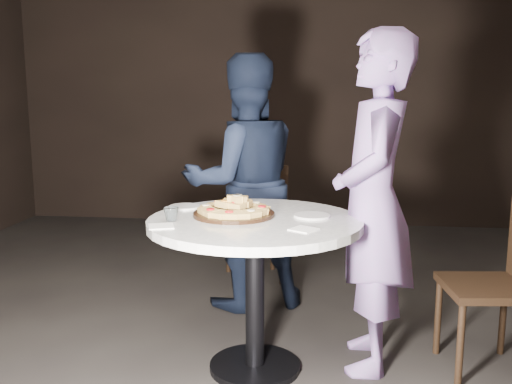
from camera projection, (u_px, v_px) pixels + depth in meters
floor at (236, 366)px, 3.10m from camera, size 7.00×7.00×0.00m
table at (255, 248)px, 2.95m from camera, size 1.35×1.35×0.83m
serving_board at (234, 214)px, 2.99m from camera, size 0.48×0.48×0.02m
focaccia_pile at (235, 207)px, 2.98m from camera, size 0.38×0.38×0.10m
plate_left at (185, 207)px, 3.21m from camera, size 0.22×0.22×0.01m
plate_right at (312, 216)px, 2.97m from camera, size 0.21×0.21×0.01m
water_glass at (171, 214)px, 2.86m from camera, size 0.09×0.09×0.07m
napkin_near at (161, 226)px, 2.75m from camera, size 0.15×0.15×0.01m
napkin_far at (304, 229)px, 2.69m from camera, size 0.15×0.15×0.01m
chair_far at (256, 215)px, 4.39m from camera, size 0.55×0.56×0.93m
chair_right at (505, 275)px, 2.98m from camera, size 0.49×0.47×0.91m
diner_navy at (244, 183)px, 3.87m from camera, size 1.03×0.93×1.72m
diner_teal at (373, 203)px, 2.99m from camera, size 0.44×0.66×1.79m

